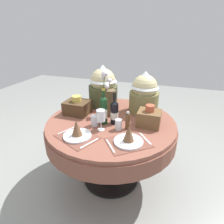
% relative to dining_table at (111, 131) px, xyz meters
% --- Properties ---
extents(ground, '(8.00, 8.00, 0.00)m').
position_rel_dining_table_xyz_m(ground, '(0.00, 0.00, -0.61)').
color(ground, gray).
extents(dining_table, '(1.30, 1.30, 0.73)m').
position_rel_dining_table_xyz_m(dining_table, '(0.00, 0.00, 0.00)').
color(dining_table, brown).
rests_on(dining_table, ground).
extents(place_setting_left, '(0.42, 0.38, 0.16)m').
position_rel_dining_table_xyz_m(place_setting_left, '(-0.17, -0.38, 0.17)').
color(place_setting_left, brown).
rests_on(place_setting_left, dining_table).
extents(place_setting_right, '(0.43, 0.41, 0.16)m').
position_rel_dining_table_xyz_m(place_setting_right, '(0.26, -0.33, 0.17)').
color(place_setting_right, brown).
rests_on(place_setting_right, dining_table).
extents(flower_vase, '(0.17, 0.12, 0.47)m').
position_rel_dining_table_xyz_m(flower_vase, '(-0.06, 0.13, 0.31)').
color(flower_vase, brown).
rests_on(flower_vase, dining_table).
extents(wine_bottle_left, '(0.08, 0.08, 0.32)m').
position_rel_dining_table_xyz_m(wine_bottle_left, '(0.05, -0.04, 0.25)').
color(wine_bottle_left, black).
rests_on(wine_bottle_left, dining_table).
extents(wine_bottle_centre, '(0.07, 0.07, 0.36)m').
position_rel_dining_table_xyz_m(wine_bottle_centre, '(-0.05, -0.08, 0.27)').
color(wine_bottle_centre, '#143819').
rests_on(wine_bottle_centre, dining_table).
extents(wine_glass_left, '(0.08, 0.08, 0.20)m').
position_rel_dining_table_xyz_m(wine_glass_left, '(-0.03, -0.20, 0.27)').
color(wine_glass_left, silver).
rests_on(wine_glass_left, dining_table).
extents(tumbler_near_left, '(0.07, 0.07, 0.10)m').
position_rel_dining_table_xyz_m(tumbler_near_left, '(-0.11, -0.15, 0.18)').
color(tumbler_near_left, silver).
rests_on(tumbler_near_left, dining_table).
extents(tumbler_near_right, '(0.06, 0.06, 0.10)m').
position_rel_dining_table_xyz_m(tumbler_near_right, '(0.12, -0.15, 0.18)').
color(tumbler_near_right, silver).
rests_on(tumbler_near_right, dining_table).
extents(pepper_mill, '(0.04, 0.04, 0.18)m').
position_rel_dining_table_xyz_m(pepper_mill, '(0.20, -0.11, 0.21)').
color(pepper_mill, brown).
rests_on(pepper_mill, dining_table).
extents(gift_tub_back_left, '(0.33, 0.33, 0.48)m').
position_rel_dining_table_xyz_m(gift_tub_back_left, '(-0.22, 0.37, 0.38)').
color(gift_tub_back_left, '#474C2D').
rests_on(gift_tub_back_left, dining_table).
extents(gift_tub_back_right, '(0.31, 0.31, 0.45)m').
position_rel_dining_table_xyz_m(gift_tub_back_right, '(0.27, 0.32, 0.36)').
color(gift_tub_back_right, olive).
rests_on(gift_tub_back_right, dining_table).
extents(woven_basket_side_left, '(0.25, 0.21, 0.20)m').
position_rel_dining_table_xyz_m(woven_basket_side_left, '(-0.40, 0.05, 0.20)').
color(woven_basket_side_left, '#47331E').
rests_on(woven_basket_side_left, dining_table).
extents(woven_basket_side_right, '(0.21, 0.19, 0.21)m').
position_rel_dining_table_xyz_m(woven_basket_side_right, '(0.37, 0.02, 0.21)').
color(woven_basket_side_right, brown).
rests_on(woven_basket_side_right, dining_table).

